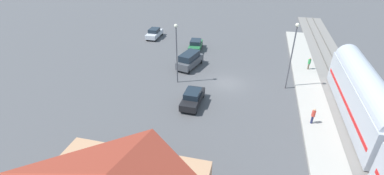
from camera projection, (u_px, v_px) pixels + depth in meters
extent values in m
plane|color=#4C4C4F|center=(227.00, 83.00, 35.07)|extent=(200.00, 200.00, 0.00)
cube|color=slate|center=(345.00, 96.00, 32.11)|extent=(4.80, 70.00, 0.18)
cube|color=#59544C|center=(352.00, 96.00, 31.88)|extent=(0.10, 70.00, 0.12)
cube|color=#59544C|center=(339.00, 94.00, 32.18)|extent=(0.10, 70.00, 0.12)
cube|color=#A8A399|center=(310.00, 92.00, 32.91)|extent=(3.20, 46.00, 0.30)
cube|color=#ADB2BC|center=(361.00, 100.00, 27.50)|extent=(2.90, 16.46, 3.70)
cube|color=red|center=(345.00, 101.00, 27.96)|extent=(0.04, 15.14, 0.36)
cylinder|color=#ADB2BC|center=(367.00, 85.00, 26.64)|extent=(2.75, 15.80, 2.76)
cube|color=#4C3323|center=(144.00, 175.00, 20.40)|extent=(1.10, 0.08, 2.10)
cylinder|color=#23284C|center=(312.00, 120.00, 27.04)|extent=(0.22, 0.22, 0.85)
cylinder|color=#CC3F33|center=(314.00, 114.00, 26.67)|extent=(0.36, 0.36, 0.62)
sphere|color=tan|center=(315.00, 110.00, 26.46)|extent=(0.24, 0.24, 0.24)
cylinder|color=brown|center=(308.00, 66.00, 37.82)|extent=(0.22, 0.22, 0.85)
cylinder|color=green|center=(310.00, 62.00, 37.46)|extent=(0.36, 0.36, 0.62)
sphere|color=tan|center=(310.00, 59.00, 37.25)|extent=(0.24, 0.24, 0.24)
cube|color=silver|center=(154.00, 34.00, 49.91)|extent=(1.84, 4.50, 0.76)
cube|color=#19232D|center=(154.00, 30.00, 49.56)|extent=(1.62, 2.16, 0.64)
cylinder|color=black|center=(155.00, 39.00, 48.49)|extent=(0.22, 0.68, 0.68)
cylinder|color=black|center=(147.00, 39.00, 48.83)|extent=(0.22, 0.68, 0.68)
cylinder|color=black|center=(162.00, 34.00, 51.36)|extent=(0.22, 0.68, 0.68)
cylinder|color=black|center=(154.00, 33.00, 51.70)|extent=(0.22, 0.68, 0.68)
cube|color=#236638|center=(196.00, 46.00, 44.68)|extent=(2.21, 4.64, 0.76)
cube|color=#19232D|center=(196.00, 42.00, 44.33)|extent=(1.80, 2.29, 0.64)
cylinder|color=black|center=(192.00, 44.00, 46.43)|extent=(0.22, 0.68, 0.68)
cylinder|color=black|center=(202.00, 45.00, 46.22)|extent=(0.22, 0.68, 0.68)
cylinder|color=black|center=(189.00, 52.00, 43.52)|extent=(0.22, 0.68, 0.68)
cylinder|color=black|center=(199.00, 52.00, 43.30)|extent=(0.22, 0.68, 0.68)
cube|color=black|center=(193.00, 99.00, 30.42)|extent=(1.95, 4.54, 0.76)
cube|color=#19232D|center=(193.00, 94.00, 30.07)|extent=(1.67, 2.20, 0.64)
cylinder|color=black|center=(196.00, 111.00, 29.00)|extent=(0.22, 0.68, 0.68)
cylinder|color=black|center=(181.00, 109.00, 29.36)|extent=(0.22, 0.68, 0.68)
cylinder|color=black|center=(203.00, 95.00, 31.85)|extent=(0.22, 0.68, 0.68)
cylinder|color=black|center=(190.00, 93.00, 32.21)|extent=(0.22, 0.68, 0.68)
cube|color=#47494F|center=(190.00, 62.00, 38.92)|extent=(3.09, 5.23, 1.00)
cube|color=#19232D|center=(189.00, 56.00, 38.34)|extent=(2.51, 3.75, 0.88)
cylinder|color=black|center=(191.00, 59.00, 40.98)|extent=(0.22, 0.68, 0.68)
cylinder|color=black|center=(201.00, 61.00, 40.28)|extent=(0.22, 0.68, 0.68)
cylinder|color=black|center=(178.00, 69.00, 38.06)|extent=(0.22, 0.68, 0.68)
cylinder|color=black|center=(189.00, 71.00, 37.36)|extent=(0.22, 0.68, 0.68)
cylinder|color=#515156|center=(291.00, 59.00, 32.03)|extent=(0.16, 0.16, 7.86)
sphere|color=#EAE5C6|center=(298.00, 25.00, 30.00)|extent=(0.44, 0.44, 0.44)
cylinder|color=#515156|center=(177.00, 56.00, 33.54)|extent=(0.16, 0.16, 7.29)
sphere|color=#EAE5C6|center=(176.00, 26.00, 31.65)|extent=(0.44, 0.44, 0.44)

